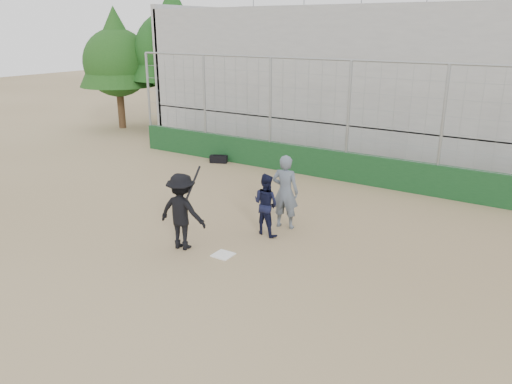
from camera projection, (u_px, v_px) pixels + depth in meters
The scene contains 10 objects.
ground at pixel (223, 255), 11.49m from camera, with size 90.00×90.00×0.00m, color olive.
home_plate at pixel (223, 255), 11.49m from camera, with size 0.44×0.44×0.02m, color white.
backstop at pixel (346, 153), 16.78m from camera, with size 18.10×0.25×4.04m.
bleachers at pixel (398, 81), 20.11m from camera, with size 20.25×6.70×6.98m.
tree_left at pixel (174, 40), 24.54m from camera, with size 4.48×4.48×7.00m.
tree_right at pixel (117, 53), 24.83m from camera, with size 3.84×3.84×6.00m.
batter_at_plate at pixel (182, 211), 11.62m from camera, with size 1.27×0.86×1.98m.
catcher_crouched at pixel (266, 214), 12.50m from camera, with size 0.89×0.76×1.09m.
umpire at pixel (285, 195), 12.85m from camera, with size 0.71×0.47×1.75m, color slate.
equipment_bag at pixel (219, 159), 19.29m from camera, with size 0.72×0.52×0.32m.
Camera 1 is at (6.30, -8.37, 5.01)m, focal length 35.00 mm.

